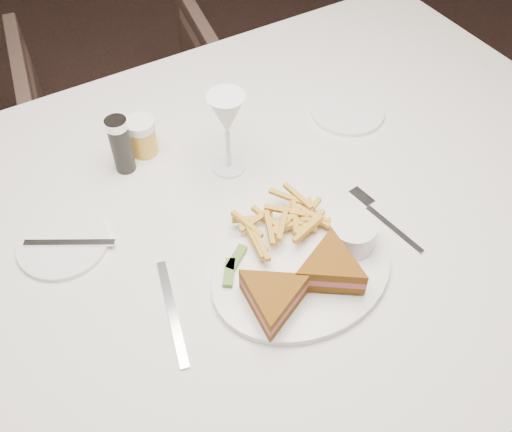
% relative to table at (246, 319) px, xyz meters
% --- Properties ---
extents(ground, '(5.00, 5.00, 0.00)m').
position_rel_table_xyz_m(ground, '(-0.10, 0.15, -0.38)').
color(ground, black).
rests_on(ground, ground).
extents(table, '(1.64, 1.12, 0.75)m').
position_rel_table_xyz_m(table, '(0.00, 0.00, 0.00)').
color(table, silver).
rests_on(table, ground).
extents(chair_far, '(0.70, 0.67, 0.64)m').
position_rel_table_xyz_m(chair_far, '(0.05, 0.95, -0.05)').
color(chair_far, '#4A352D').
rests_on(chair_far, ground).
extents(table_setting, '(0.81, 0.61, 0.18)m').
position_rel_table_xyz_m(table_setting, '(0.02, -0.06, 0.41)').
color(table_setting, white).
rests_on(table_setting, table).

